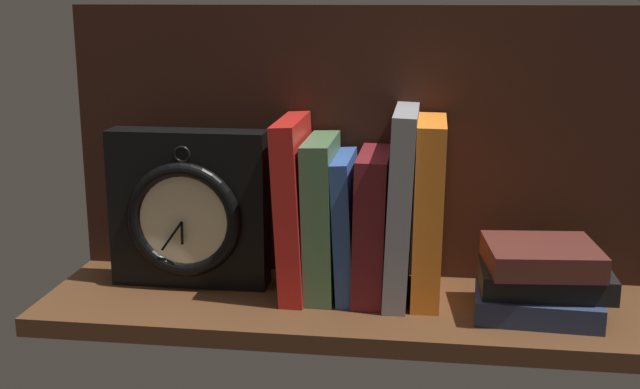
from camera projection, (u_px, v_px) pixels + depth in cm
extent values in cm
cube|color=#4C2D19|center=(350.00, 309.00, 111.20)|extent=(84.48, 24.98, 2.50)
cube|color=black|center=(360.00, 144.00, 117.62)|extent=(84.48, 1.20, 39.27)
cube|color=red|center=(295.00, 206.00, 112.13)|extent=(4.39, 15.52, 24.48)
cube|color=#476B44|center=(322.00, 216.00, 111.93)|extent=(4.40, 14.13, 21.84)
cube|color=#2D4C8E|center=(347.00, 225.00, 111.75)|extent=(3.34, 13.70, 19.57)
cube|color=maroon|center=(372.00, 224.00, 111.22)|extent=(4.49, 14.70, 20.06)
cube|color=gray|center=(401.00, 205.00, 109.98)|extent=(3.91, 16.21, 26.01)
cube|color=orange|center=(429.00, 210.00, 109.64)|extent=(3.97, 14.51, 24.63)
cube|color=black|center=(190.00, 208.00, 114.96)|extent=(22.38, 4.92, 22.38)
torus|color=black|center=(184.00, 220.00, 112.43)|extent=(16.39, 2.01, 16.39)
cylinder|color=beige|center=(184.00, 220.00, 112.43)|extent=(13.23, 0.60, 13.23)
cube|color=black|center=(183.00, 232.00, 112.35)|extent=(0.36, 0.30, 3.24)
cube|color=black|center=(173.00, 235.00, 112.66)|extent=(3.27, 0.30, 4.37)
torus|color=black|center=(182.00, 154.00, 110.61)|extent=(2.44, 0.44, 2.44)
cube|color=#232D4C|center=(537.00, 303.00, 105.61)|extent=(16.42, 12.52, 3.19)
cube|color=black|center=(545.00, 280.00, 105.17)|extent=(16.83, 10.53, 3.05)
cube|color=#471E19|center=(541.00, 256.00, 104.61)|extent=(15.09, 13.80, 3.18)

